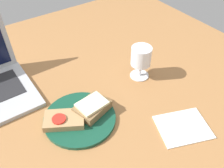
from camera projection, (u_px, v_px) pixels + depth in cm
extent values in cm
cube|color=#9E6B3D|center=(102.00, 111.00, 79.06)|extent=(140.00, 140.00, 3.00)
cylinder|color=#144733|center=(79.00, 117.00, 74.55)|extent=(21.48, 21.48, 1.09)
cube|color=brown|center=(92.00, 108.00, 74.93)|extent=(11.78, 10.00, 2.60)
cube|color=#F4EAB7|center=(92.00, 104.00, 73.80)|extent=(9.27, 7.33, 0.79)
cube|color=#A88456|center=(64.00, 120.00, 71.90)|extent=(13.39, 11.75, 2.03)
cylinder|color=red|center=(59.00, 119.00, 70.46)|extent=(3.93, 3.93, 0.51)
cylinder|color=white|center=(139.00, 75.00, 89.73)|extent=(6.69, 6.69, 0.40)
cylinder|color=white|center=(140.00, 69.00, 87.92)|extent=(1.09, 1.09, 5.01)
cylinder|color=white|center=(141.00, 56.00, 84.06)|extent=(6.97, 6.97, 6.54)
cylinder|color=white|center=(141.00, 59.00, 84.90)|extent=(6.41, 6.41, 4.04)
cube|color=white|center=(183.00, 127.00, 72.31)|extent=(17.75, 16.15, 0.40)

